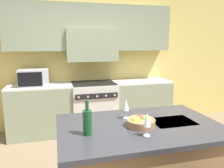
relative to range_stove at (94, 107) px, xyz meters
name	(u,v)px	position (x,y,z in m)	size (l,w,h in m)	color
back_cabinetry	(91,49)	(0.00, 0.28, 1.11)	(10.00, 0.46, 2.70)	#DBC166
back_counter	(94,106)	(0.00, 0.02, 0.00)	(3.10, 0.62, 0.94)	gray
range_stove	(94,107)	(0.00, 0.00, 0.00)	(0.83, 0.70, 0.95)	beige
microwave	(34,77)	(-1.07, 0.02, 0.62)	(0.50, 0.43, 0.30)	#B7B7BC
kitchen_island	(139,165)	(0.11, -2.11, -0.03)	(1.63, 1.05, 0.89)	olive
wine_bottle	(87,122)	(-0.44, -2.22, 0.54)	(0.08, 0.08, 0.32)	#194723
wine_glass_near	(147,120)	(0.06, -2.38, 0.56)	(0.07, 0.07, 0.21)	white
wine_glass_far	(126,106)	(0.02, -1.90, 0.56)	(0.07, 0.07, 0.21)	white
fruit_bowl	(140,122)	(0.09, -2.15, 0.46)	(0.28, 0.28, 0.11)	#996B47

